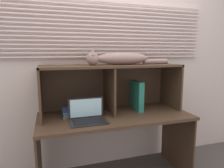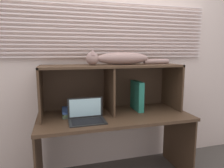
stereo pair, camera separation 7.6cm
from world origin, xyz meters
The scene contains 7 objects.
back_panel_with_blinds centered at (0.00, 0.55, 1.26)m, with size 4.40×0.08×2.50m.
desk centered at (0.00, 0.18, 0.58)m, with size 1.52×0.66×0.71m.
hutch_shelf_unit centered at (0.00, 0.32, 1.06)m, with size 1.44×0.43×0.50m.
cat centered at (0.09, 0.29, 1.28)m, with size 0.92×0.16×0.16m.
laptop centered at (-0.30, 0.08, 0.75)m, with size 0.33×0.23×0.20m.
binder_upright centered at (0.28, 0.29, 0.87)m, with size 0.06×0.26×0.32m, color #257561.
book_stack centered at (-0.43, 0.29, 0.74)m, with size 0.17×0.24×0.07m.
Camera 2 is at (-0.55, -1.71, 1.34)m, focal length 32.10 mm.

